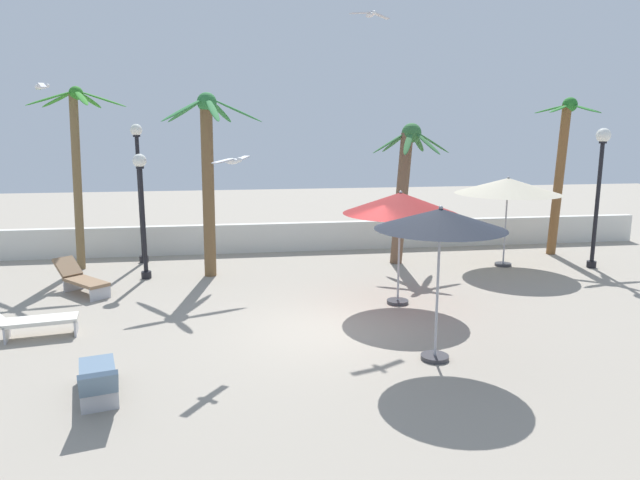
% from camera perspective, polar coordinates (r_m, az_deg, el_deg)
% --- Properties ---
extents(ground_plane, '(56.00, 56.00, 0.00)m').
position_cam_1_polar(ground_plane, '(12.44, 1.96, -8.86)').
color(ground_plane, '#9E9384').
extents(boundary_wall, '(25.20, 0.30, 0.98)m').
position_cam_1_polar(boundary_wall, '(20.02, -2.23, 0.33)').
color(boundary_wall, silver).
rests_on(boundary_wall, ground_plane).
extents(patio_umbrella_0, '(2.35, 2.35, 2.88)m').
position_cam_1_polar(patio_umbrella_0, '(10.46, 11.78, 1.89)').
color(patio_umbrella_0, '#333338').
rests_on(patio_umbrella_0, ground_plane).
extents(patio_umbrella_1, '(2.73, 2.73, 2.76)m').
position_cam_1_polar(patio_umbrella_1, '(13.81, 7.92, 3.58)').
color(patio_umbrella_1, '#333338').
rests_on(patio_umbrella_1, ground_plane).
extents(patio_umbrella_2, '(3.17, 3.17, 2.76)m').
position_cam_1_polar(patio_umbrella_2, '(18.42, 18.04, 5.07)').
color(patio_umbrella_2, '#333338').
rests_on(patio_umbrella_2, ground_plane).
extents(palm_tree_0, '(2.65, 2.71, 5.38)m').
position_cam_1_polar(palm_tree_0, '(18.48, -22.84, 7.63)').
color(palm_tree_0, brown).
rests_on(palm_tree_0, ground_plane).
extents(palm_tree_1, '(2.77, 2.95, 5.17)m').
position_cam_1_polar(palm_tree_1, '(16.58, -10.99, 7.28)').
color(palm_tree_1, brown).
rests_on(palm_tree_1, ground_plane).
extents(palm_tree_2, '(2.43, 2.22, 4.36)m').
position_cam_1_polar(palm_tree_2, '(18.10, 8.38, 6.15)').
color(palm_tree_2, brown).
rests_on(palm_tree_2, ground_plane).
extents(palm_tree_3, '(2.09, 2.04, 5.18)m').
position_cam_1_polar(palm_tree_3, '(20.77, 22.75, 7.28)').
color(palm_tree_3, brown).
rests_on(palm_tree_3, ground_plane).
extents(lamp_post_0, '(0.37, 0.37, 3.51)m').
position_cam_1_polar(lamp_post_0, '(16.80, -17.15, 3.66)').
color(lamp_post_0, black).
rests_on(lamp_post_0, ground_plane).
extents(lamp_post_1, '(0.42, 0.42, 4.20)m').
position_cam_1_polar(lamp_post_1, '(19.16, 25.86, 5.67)').
color(lamp_post_1, black).
rests_on(lamp_post_1, ground_plane).
extents(lamp_post_2, '(0.36, 0.36, 4.32)m').
position_cam_1_polar(lamp_post_2, '(18.82, -17.40, 5.67)').
color(lamp_post_2, black).
rests_on(lamp_post_2, ground_plane).
extents(lounge_chair_0, '(1.67, 1.76, 0.84)m').
position_cam_1_polar(lounge_chair_0, '(16.16, -22.51, -3.53)').
color(lounge_chair_0, '#B7B7BC').
rests_on(lounge_chair_0, ground_plane).
extents(lounge_chair_1, '(0.99, 1.97, 0.84)m').
position_cam_1_polar(lounge_chair_1, '(9.95, -21.06, -12.55)').
color(lounge_chair_1, '#B7B7BC').
rests_on(lounge_chair_1, ground_plane).
extents(lounge_chair_2, '(1.95, 0.86, 0.84)m').
position_cam_1_polar(lounge_chair_2, '(13.27, -26.90, -7.04)').
color(lounge_chair_2, '#B7B7BC').
rests_on(lounge_chair_2, ground_plane).
extents(seagull_0, '(0.58, 1.05, 0.16)m').
position_cam_1_polar(seagull_0, '(17.70, -25.76, 13.51)').
color(seagull_0, white).
extents(seagull_1, '(1.11, 0.58, 0.15)m').
position_cam_1_polar(seagull_1, '(15.41, 5.00, 21.29)').
color(seagull_1, white).
extents(seagull_2, '(0.75, 1.09, 0.14)m').
position_cam_1_polar(seagull_2, '(11.42, -8.62, 7.75)').
color(seagull_2, white).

